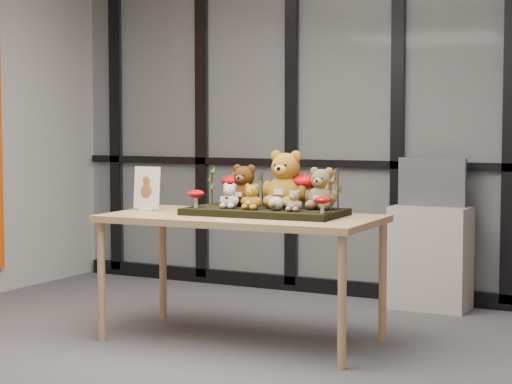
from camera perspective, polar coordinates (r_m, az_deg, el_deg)
The scene contains 25 objects.
floor at distance 5.33m, azimuth -5.04°, elevation -10.66°, with size 5.00×5.00×0.00m, color #54545A.
room_shell at distance 5.16m, azimuth -5.16°, elevation 7.69°, with size 5.00×5.00×5.00m.
glass_partition at distance 7.35m, azimuth 5.39°, elevation 4.60°, with size 4.90×0.06×2.78m.
display_table at distance 5.78m, azimuth -0.87°, elevation -2.08°, with size 1.74×0.93×0.80m.
diorama_tray at distance 5.78m, azimuth 0.54°, elevation -1.22°, with size 0.98×0.49×0.04m, color black.
bear_pooh_yellow at distance 5.80m, azimuth 1.86°, elevation 0.97°, with size 0.30×0.27×0.40m, color #A6701B, non-canonical shape.
bear_brown_medium at distance 5.92m, azimuth -0.73°, elevation 0.54°, with size 0.23×0.20×0.29m, color #47260C, non-canonical shape.
bear_tan_back at distance 5.71m, azimuth 4.06°, elevation 0.35°, with size 0.22×0.20×0.29m, color olive, non-canonical shape.
bear_small_yellow at distance 5.68m, azimuth -0.25°, elevation -0.21°, with size 0.14×0.12×0.18m, color #C27E1C, non-canonical shape.
bear_white_bow at distance 5.78m, azimuth -1.62°, elevation -0.16°, with size 0.13×0.12×0.17m, color silver, non-canonical shape.
bear_beige_small at distance 5.58m, azimuth 2.37°, elevation -0.46°, with size 0.11×0.10×0.14m, color #9E845E, non-canonical shape.
plush_cream_hedgehog at distance 5.63m, azimuth 1.24°, elevation -0.67°, with size 0.07×0.06×0.09m, color beige, non-canonical shape.
mushroom_back_left at distance 6.05m, azimuth -1.23°, elevation 0.25°, with size 0.20×0.20×0.22m, color #9E0509, non-canonical shape.
mushroom_back_right at distance 5.81m, azimuth 3.00°, elevation 0.17°, with size 0.21×0.21×0.24m, color #9E0509, non-canonical shape.
mushroom_front_left at distance 5.84m, azimuth -3.72°, elevation -0.36°, with size 0.11×0.11×0.12m, color #9E0509, non-canonical shape.
mushroom_front_right at distance 5.48m, azimuth 4.11°, elevation -0.73°, with size 0.10×0.10×0.11m, color #9E0509, non-canonical shape.
sprig_green_far_left at distance 6.07m, azimuth -2.72°, elevation 0.44°, with size 0.05×0.05×0.25m, color #14390D, non-canonical shape.
sprig_green_mid_left at distance 6.05m, azimuth -1.19°, elevation 0.26°, with size 0.05×0.05×0.22m, color #14390D, non-canonical shape.
sprig_dry_far_right at distance 5.69m, azimuth 5.08°, elevation 0.21°, with size 0.05×0.05×0.26m, color brown, non-canonical shape.
sprig_dry_mid_right at distance 5.58m, azimuth 4.63°, elevation -0.07°, with size 0.05×0.05×0.22m, color brown, non-canonical shape.
sprig_green_centre at distance 5.98m, azimuth 0.40°, elevation 0.19°, with size 0.05×0.05×0.21m, color #14390D, non-canonical shape.
sign_holder at distance 6.12m, azimuth -6.74°, elevation 0.11°, with size 0.20×0.06×0.29m.
label_card at distance 5.45m, azimuth -1.93°, elevation -1.76°, with size 0.10×0.03×0.00m, color white.
cabinet at distance 6.96m, azimuth 10.68°, elevation -4.00°, with size 0.57×0.33×0.76m, color #AAA198.
monitor at distance 6.92m, azimuth 10.78°, elevation 0.60°, with size 0.50×0.05×0.36m.
Camera 1 is at (2.79, -4.33, 1.37)m, focal length 65.00 mm.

